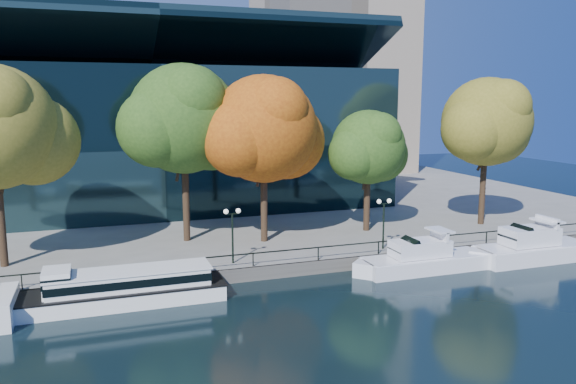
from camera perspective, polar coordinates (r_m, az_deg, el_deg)
name	(u,v)px	position (r m, az deg, el deg)	size (l,w,h in m)	color
ground	(266,294)	(37.74, -2.20, -10.36)	(160.00, 160.00, 0.00)	black
promenade	(183,197)	(72.18, -10.62, -0.55)	(90.00, 67.08, 1.00)	slate
railing	(253,254)	(40.13, -3.57, -6.26)	(88.20, 0.08, 0.99)	black
convention_building	(152,137)	(66.23, -13.67, 5.45)	(50.00, 24.57, 21.43)	black
tour_boat	(117,288)	(37.14, -16.95, -9.27)	(14.00, 3.12, 2.66)	white
cruiser_near	(420,259)	(43.39, 13.28, -6.62)	(10.78, 2.78, 3.12)	white
cruiser_far	(529,248)	(48.64, 23.29, -5.22)	(10.84, 3.00, 3.54)	white
tree_2	(186,121)	(46.81, -10.33, 7.09)	(11.21, 9.19, 14.68)	black
tree_3	(266,131)	(45.94, -2.26, 6.18)	(10.99, 9.01, 13.78)	black
tree_4	(370,149)	(50.49, 8.30, 4.36)	(8.25, 6.76, 10.86)	black
tree_5	(488,124)	(55.71, 19.68, 6.54)	(10.28, 8.43, 13.80)	black
lamp_1	(232,223)	(40.53, -5.67, -3.16)	(1.26, 0.36, 4.03)	black
lamp_2	(384,212)	(44.88, 9.71, -2.02)	(1.26, 0.36, 4.03)	black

